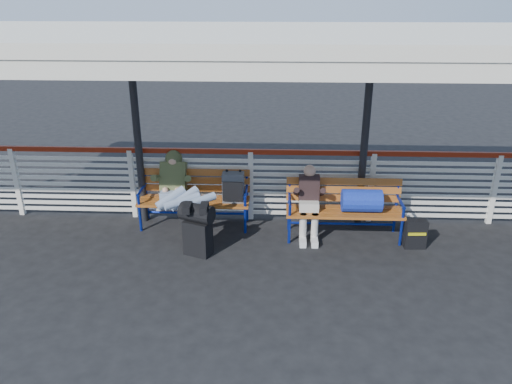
{
  "coord_description": "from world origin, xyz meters",
  "views": [
    {
      "loc": [
        0.44,
        -5.85,
        3.64
      ],
      "look_at": [
        0.13,
        1.0,
        0.86
      ],
      "focal_mm": 35.0,
      "sensor_mm": 36.0,
      "label": 1
    }
  ],
  "objects_px": {
    "bench_left": "(208,191)",
    "companion_person": "(309,202)",
    "traveler_man": "(181,193)",
    "luggage_stack": "(197,227)",
    "suitcase_side": "(415,234)",
    "bench_right": "(353,202)"
  },
  "relations": [
    {
      "from": "traveler_man",
      "to": "suitcase_side",
      "type": "distance_m",
      "value": 3.64
    },
    {
      "from": "bench_right",
      "to": "companion_person",
      "type": "relative_size",
      "value": 1.57
    },
    {
      "from": "bench_right",
      "to": "suitcase_side",
      "type": "relative_size",
      "value": 4.06
    },
    {
      "from": "bench_right",
      "to": "companion_person",
      "type": "xyz_separation_m",
      "value": [
        -0.68,
        -0.0,
        -0.0
      ]
    },
    {
      "from": "bench_left",
      "to": "bench_right",
      "type": "xyz_separation_m",
      "value": [
        2.31,
        -0.33,
        -0.0
      ]
    },
    {
      "from": "bench_right",
      "to": "traveler_man",
      "type": "bearing_deg",
      "value": -179.69
    },
    {
      "from": "companion_person",
      "to": "traveler_man",
      "type": "bearing_deg",
      "value": -179.72
    },
    {
      "from": "luggage_stack",
      "to": "bench_left",
      "type": "relative_size",
      "value": 0.45
    },
    {
      "from": "bench_right",
      "to": "companion_person",
      "type": "height_order",
      "value": "companion_person"
    },
    {
      "from": "luggage_stack",
      "to": "bench_left",
      "type": "distance_m",
      "value": 1.01
    },
    {
      "from": "bench_left",
      "to": "suitcase_side",
      "type": "xyz_separation_m",
      "value": [
        3.23,
        -0.64,
        -0.38
      ]
    },
    {
      "from": "bench_left",
      "to": "companion_person",
      "type": "distance_m",
      "value": 1.66
    },
    {
      "from": "traveler_man",
      "to": "companion_person",
      "type": "relative_size",
      "value": 1.36
    },
    {
      "from": "bench_left",
      "to": "bench_right",
      "type": "bearing_deg",
      "value": -8.23
    },
    {
      "from": "bench_left",
      "to": "suitcase_side",
      "type": "distance_m",
      "value": 3.31
    },
    {
      "from": "bench_right",
      "to": "suitcase_side",
      "type": "distance_m",
      "value": 1.04
    },
    {
      "from": "luggage_stack",
      "to": "traveler_man",
      "type": "xyz_separation_m",
      "value": [
        -0.35,
        0.65,
        0.26
      ]
    },
    {
      "from": "bench_left",
      "to": "companion_person",
      "type": "height_order",
      "value": "companion_person"
    },
    {
      "from": "bench_right",
      "to": "traveler_man",
      "type": "distance_m",
      "value": 2.68
    },
    {
      "from": "companion_person",
      "to": "bench_right",
      "type": "bearing_deg",
      "value": 0.39
    },
    {
      "from": "luggage_stack",
      "to": "bench_right",
      "type": "xyz_separation_m",
      "value": [
        2.33,
        0.66,
        0.16
      ]
    },
    {
      "from": "luggage_stack",
      "to": "suitcase_side",
      "type": "distance_m",
      "value": 3.28
    }
  ]
}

